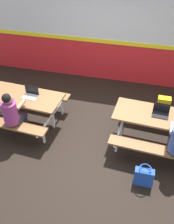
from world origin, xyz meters
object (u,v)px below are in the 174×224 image
at_px(student_nearer, 13,112).
at_px(laptop_dark, 161,113).
at_px(backpack_dark, 163,105).
at_px(laptop_silver, 31,94).
at_px(tote_bag_bright, 144,177).
at_px(picnic_table_left, 22,101).
at_px(picnic_table_right, 159,122).

relative_size(student_nearer, laptop_dark, 3.61).
bearing_deg(student_nearer, backpack_dark, 29.06).
bearing_deg(student_nearer, laptop_silver, 75.73).
height_order(laptop_silver, tote_bag_bright, laptop_silver).
relative_size(laptop_dark, tote_bag_bright, 0.78).
bearing_deg(picnic_table_left, student_nearer, -81.42).
height_order(picnic_table_right, laptop_silver, laptop_silver).
height_order(picnic_table_left, tote_bag_bright, picnic_table_left).
bearing_deg(laptop_silver, backpack_dark, 20.87).
relative_size(picnic_table_right, laptop_dark, 5.60).
bearing_deg(backpack_dark, picnic_table_left, -160.23).
xyz_separation_m(picnic_table_left, laptop_silver, (0.23, 0.02, 0.21)).
height_order(student_nearer, laptop_dark, student_nearer).
xyz_separation_m(backpack_dark, tote_bag_bright, (-0.30, -2.24, -0.02)).
distance_m(picnic_table_left, laptop_silver, 0.32).
bearing_deg(backpack_dark, laptop_dark, -97.10).
bearing_deg(picnic_table_right, laptop_dark, 100.09).
bearing_deg(picnic_table_left, laptop_silver, 5.22).
bearing_deg(laptop_dark, laptop_silver, -179.38).
bearing_deg(student_nearer, laptop_dark, 11.98).
bearing_deg(picnic_table_right, tote_bag_bright, -98.62).
height_order(laptop_silver, laptop_dark, same).
height_order(picnic_table_left, student_nearer, student_nearer).
height_order(picnic_table_left, picnic_table_right, same).
distance_m(backpack_dark, tote_bag_bright, 2.26).
xyz_separation_m(picnic_table_left, backpack_dark, (3.12, 1.12, -0.36)).
bearing_deg(laptop_dark, backpack_dark, 82.90).
height_order(picnic_table_right, student_nearer, student_nearer).
bearing_deg(laptop_silver, picnic_table_right, -0.18).
bearing_deg(laptop_silver, tote_bag_bright, -23.78).
bearing_deg(picnic_table_right, backpack_dark, 83.48).
bearing_deg(laptop_silver, laptop_dark, 0.62).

